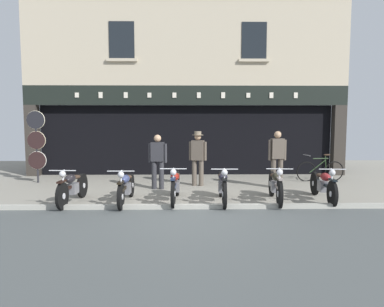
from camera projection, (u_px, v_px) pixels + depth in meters
The scene contains 14 objects.
ground at pixel (188, 223), 7.21m from camera, with size 23.79×22.00×0.18m.
shop_facade at pixel (187, 127), 14.98m from camera, with size 12.09×4.42×6.66m.
motorcycle_far_left at pixel (73, 186), 8.76m from camera, with size 0.62×1.97×0.91m.
motorcycle_left at pixel (126, 186), 8.79m from camera, with size 0.62×2.05×0.90m.
motorcycle_center_left at pixel (175, 184), 8.95m from camera, with size 0.62×2.10×0.93m.
motorcycle_center at pixel (223, 185), 8.86m from camera, with size 0.62×2.03×0.93m.
motorcycle_center_right at pixel (276, 185), 8.92m from camera, with size 0.62×2.02×0.94m.
motorcycle_right at pixel (323, 184), 9.05m from camera, with size 0.62×2.04×0.91m.
salesman_left at pixel (158, 159), 10.56m from camera, with size 0.56×0.27×1.62m.
shopkeeper_center at pixel (198, 156), 11.10m from camera, with size 0.55×0.35×1.70m.
salesman_right at pixel (277, 156), 10.76m from camera, with size 0.56×0.27×1.72m.
tyre_sign_pole at pixel (36, 141), 11.60m from camera, with size 0.60×0.06×2.36m.
advert_board_near at pixel (238, 125), 13.42m from camera, with size 0.83×0.03×1.06m.
leaning_bicycle at pixel (321, 170), 12.03m from camera, with size 1.67×0.50×0.93m.
Camera 1 is at (-0.04, -8.03, 2.04)m, focal length 33.33 mm.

